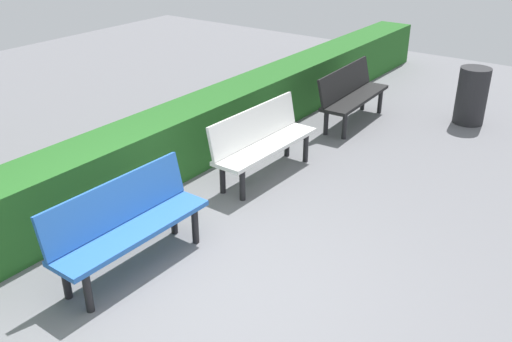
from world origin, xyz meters
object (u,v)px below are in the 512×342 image
Objects in this scene: bench_black at (351,93)px; bench_white at (262,139)px; bench_blue at (127,222)px; trash_bin at (472,96)px.

bench_white reaches higher than bench_black.
bench_white is at bearing -3.24° from bench_black.
bench_white and bench_blue have the same top height.
trash_bin is at bearing 156.93° from bench_white.
trash_bin is (-1.07, 1.52, -0.05)m from bench_black.
trash_bin reaches higher than bench_black.
bench_white is at bearing -175.87° from bench_blue.
bench_black is 1.88× the size of trash_bin.
bench_black and bench_blue have the same top height.
bench_blue is at bearing 4.65° from bench_white.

